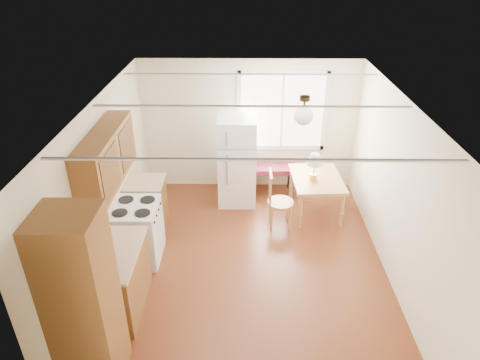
{
  "coord_description": "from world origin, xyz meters",
  "views": [
    {
      "loc": [
        -0.08,
        -5.01,
        4.18
      ],
      "look_at": [
        -0.15,
        0.56,
        1.15
      ],
      "focal_mm": 32.0,
      "sensor_mm": 36.0,
      "label": 1
    }
  ],
  "objects_px": {
    "dining_table": "(316,183)",
    "chair": "(275,196)",
    "bench": "(264,169)",
    "refrigerator": "(237,161)"
  },
  "relations": [
    {
      "from": "dining_table",
      "to": "chair",
      "type": "relative_size",
      "value": 1.16
    },
    {
      "from": "bench",
      "to": "refrigerator",
      "type": "bearing_deg",
      "value": -147.06
    },
    {
      "from": "refrigerator",
      "to": "chair",
      "type": "bearing_deg",
      "value": -52.17
    },
    {
      "from": "chair",
      "to": "dining_table",
      "type": "bearing_deg",
      "value": 29.47
    },
    {
      "from": "dining_table",
      "to": "chair",
      "type": "distance_m",
      "value": 0.87
    },
    {
      "from": "refrigerator",
      "to": "dining_table",
      "type": "height_order",
      "value": "refrigerator"
    },
    {
      "from": "bench",
      "to": "dining_table",
      "type": "height_order",
      "value": "dining_table"
    },
    {
      "from": "refrigerator",
      "to": "bench",
      "type": "height_order",
      "value": "refrigerator"
    },
    {
      "from": "bench",
      "to": "dining_table",
      "type": "xyz_separation_m",
      "value": [
        0.89,
        -0.72,
        0.1
      ]
    },
    {
      "from": "refrigerator",
      "to": "bench",
      "type": "xyz_separation_m",
      "value": [
        0.5,
        0.33,
        -0.32
      ]
    }
  ]
}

